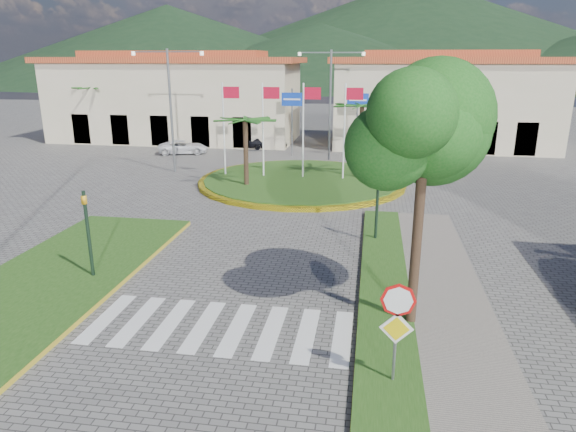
% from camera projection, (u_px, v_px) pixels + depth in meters
% --- Properties ---
extents(ground, '(160.00, 160.00, 0.00)m').
position_uv_depth(ground, '(162.00, 420.00, 10.97)').
color(ground, '#605D5B').
rests_on(ground, ground).
extents(sidewalk_right, '(4.00, 28.00, 0.15)m').
position_uv_depth(sidewalk_right, '(441.00, 388.00, 11.91)').
color(sidewalk_right, gray).
rests_on(sidewalk_right, ground).
extents(verge_right, '(1.60, 28.00, 0.18)m').
position_uv_depth(verge_right, '(388.00, 382.00, 12.09)').
color(verge_right, '#214B15').
rests_on(verge_right, ground).
extents(median_left, '(5.00, 14.00, 0.18)m').
position_uv_depth(median_left, '(51.00, 281.00, 17.60)').
color(median_left, '#214B15').
rests_on(median_left, ground).
extents(crosswalk, '(8.00, 3.00, 0.01)m').
position_uv_depth(crosswalk, '(217.00, 327.00, 14.74)').
color(crosswalk, silver).
rests_on(crosswalk, ground).
extents(roundabout_island, '(12.70, 12.70, 6.00)m').
position_uv_depth(roundabout_island, '(302.00, 181.00, 31.67)').
color(roundabout_island, yellow).
rests_on(roundabout_island, ground).
extents(stop_sign, '(0.80, 0.11, 2.65)m').
position_uv_depth(stop_sign, '(397.00, 319.00, 11.54)').
color(stop_sign, slate).
rests_on(stop_sign, ground).
extents(deciduous_tree, '(3.60, 3.60, 6.80)m').
position_uv_depth(deciduous_tree, '(424.00, 148.00, 13.31)').
color(deciduous_tree, black).
rests_on(deciduous_tree, ground).
extents(traffic_light_left, '(0.15, 0.18, 3.20)m').
position_uv_depth(traffic_light_left, '(88.00, 227.00, 17.33)').
color(traffic_light_left, black).
rests_on(traffic_light_left, ground).
extents(traffic_light_right, '(0.15, 0.18, 3.20)m').
position_uv_depth(traffic_light_right, '(377.00, 197.00, 21.02)').
color(traffic_light_right, black).
rests_on(traffic_light_right, ground).
extents(traffic_light_far, '(0.18, 0.15, 3.20)m').
position_uv_depth(traffic_light_far, '(431.00, 145.00, 33.69)').
color(traffic_light_far, black).
rests_on(traffic_light_far, ground).
extents(direction_sign_west, '(1.60, 0.14, 5.20)m').
position_uv_depth(direction_sign_west, '(292.00, 111.00, 39.45)').
color(direction_sign_west, slate).
rests_on(direction_sign_west, ground).
extents(direction_sign_east, '(1.60, 0.14, 5.20)m').
position_uv_depth(direction_sign_east, '(357.00, 112.00, 38.68)').
color(direction_sign_east, slate).
rests_on(direction_sign_east, ground).
extents(street_lamp_centre, '(4.80, 0.16, 8.00)m').
position_uv_depth(street_lamp_centre, '(330.00, 99.00, 37.79)').
color(street_lamp_centre, slate).
rests_on(street_lamp_centre, ground).
extents(street_lamp_west, '(4.80, 0.16, 8.00)m').
position_uv_depth(street_lamp_west, '(171.00, 104.00, 33.67)').
color(street_lamp_west, slate).
rests_on(street_lamp_west, ground).
extents(building_left, '(23.32, 9.54, 8.05)m').
position_uv_depth(building_left, '(177.00, 97.00, 47.81)').
color(building_left, '#C3BA93').
rests_on(building_left, ground).
extents(building_right, '(19.08, 9.54, 8.05)m').
position_uv_depth(building_right, '(442.00, 101.00, 44.13)').
color(building_right, '#C3BA93').
rests_on(building_right, ground).
extents(hill_far_west, '(140.00, 140.00, 22.00)m').
position_uv_depth(hill_far_west, '(169.00, 45.00, 148.24)').
color(hill_far_west, black).
rests_on(hill_far_west, ground).
extents(hill_far_mid, '(180.00, 180.00, 30.00)m').
position_uv_depth(hill_far_mid, '(413.00, 32.00, 155.17)').
color(hill_far_mid, black).
rests_on(hill_far_mid, ground).
extents(hill_near_back, '(110.00, 110.00, 16.00)m').
position_uv_depth(hill_near_back, '(320.00, 56.00, 132.78)').
color(hill_near_back, black).
rests_on(hill_near_back, ground).
extents(white_van, '(4.29, 2.92, 1.09)m').
position_uv_depth(white_van, '(183.00, 147.00, 41.37)').
color(white_van, silver).
rests_on(white_van, ground).
extents(car_dark_a, '(3.65, 2.33, 1.16)m').
position_uv_depth(car_dark_a, '(267.00, 142.00, 43.77)').
color(car_dark_a, black).
rests_on(car_dark_a, ground).
extents(car_dark_b, '(3.19, 1.14, 1.05)m').
position_uv_depth(car_dark_b, '(380.00, 150.00, 40.16)').
color(car_dark_b, black).
rests_on(car_dark_b, ground).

